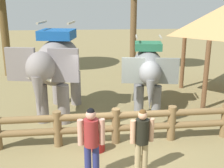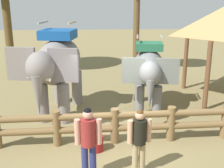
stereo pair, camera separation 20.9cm
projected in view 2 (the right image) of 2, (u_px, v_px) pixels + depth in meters
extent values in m
plane|color=olive|center=(114.00, 139.00, 8.70)|extent=(60.00, 60.00, 0.00)
cylinder|color=brown|center=(57.00, 128.00, 8.19)|extent=(0.24, 0.24, 1.05)
cylinder|color=brown|center=(115.00, 126.00, 8.34)|extent=(0.24, 0.24, 1.05)
cylinder|color=brown|center=(171.00, 124.00, 8.49)|extent=(0.24, 0.24, 1.05)
cylinder|color=brown|center=(115.00, 128.00, 8.36)|extent=(6.63, 0.40, 0.20)
cylinder|color=brown|center=(115.00, 115.00, 8.25)|extent=(6.63, 0.40, 0.20)
cylinder|color=gray|center=(64.00, 104.00, 9.66)|extent=(0.40, 0.40, 1.34)
cylinder|color=gray|center=(43.00, 103.00, 9.75)|extent=(0.40, 0.40, 1.34)
cylinder|color=gray|center=(77.00, 88.00, 11.38)|extent=(0.40, 0.40, 1.34)
cylinder|color=gray|center=(59.00, 87.00, 11.47)|extent=(0.40, 0.40, 1.34)
ellipsoid|color=gray|center=(59.00, 61.00, 10.20)|extent=(1.88, 3.21, 1.56)
ellipsoid|color=gray|center=(41.00, 67.00, 8.46)|extent=(1.03, 1.15, 0.95)
cube|color=slate|center=(63.00, 65.00, 8.48)|extent=(0.90, 0.30, 1.00)
cube|color=slate|center=(21.00, 64.00, 8.64)|extent=(0.90, 0.30, 1.00)
cone|color=gray|center=(38.00, 96.00, 8.35)|extent=(0.36, 0.36, 1.22)
cone|color=beige|center=(44.00, 79.00, 8.28)|extent=(0.42, 0.19, 0.17)
cone|color=beige|center=(32.00, 78.00, 8.32)|extent=(0.42, 0.19, 0.17)
cube|color=#154D93|center=(58.00, 34.00, 9.93)|extent=(1.31, 1.20, 0.31)
cylinder|color=#A59E8C|center=(72.00, 23.00, 9.75)|extent=(0.25, 0.90, 0.08)
cylinder|color=#A59E8C|center=(43.00, 22.00, 9.88)|extent=(0.25, 0.90, 0.08)
cylinder|color=slate|center=(157.00, 101.00, 10.20)|extent=(0.33, 0.33, 1.12)
cylinder|color=slate|center=(139.00, 101.00, 10.25)|extent=(0.33, 0.33, 1.12)
cylinder|color=slate|center=(155.00, 88.00, 11.64)|extent=(0.33, 0.33, 1.12)
cylinder|color=slate|center=(139.00, 88.00, 11.69)|extent=(0.33, 0.33, 1.12)
ellipsoid|color=slate|center=(148.00, 67.00, 10.64)|extent=(1.47, 2.65, 1.30)
ellipsoid|color=slate|center=(150.00, 73.00, 9.18)|extent=(0.83, 0.93, 0.80)
cube|color=slate|center=(167.00, 71.00, 9.22)|extent=(0.75, 0.22, 0.84)
cube|color=slate|center=(133.00, 71.00, 9.31)|extent=(0.75, 0.22, 0.84)
cone|color=slate|center=(150.00, 95.00, 9.09)|extent=(0.30, 0.30, 1.02)
cube|color=#276847|center=(149.00, 46.00, 10.42)|extent=(1.06, 0.97, 0.26)
cylinder|color=#A59E8C|center=(162.00, 37.00, 10.29)|extent=(0.18, 0.75, 0.07)
cylinder|color=#A59E8C|center=(138.00, 37.00, 10.36)|extent=(0.18, 0.75, 0.07)
cylinder|color=tan|center=(142.00, 157.00, 6.96)|extent=(0.15, 0.15, 0.78)
cylinder|color=tan|center=(135.00, 158.00, 6.92)|extent=(0.15, 0.15, 0.78)
cylinder|color=black|center=(139.00, 132.00, 6.74)|extent=(0.36, 0.36, 0.60)
cylinder|color=tan|center=(149.00, 130.00, 6.78)|extent=(0.13, 0.13, 0.57)
cylinder|color=tan|center=(130.00, 132.00, 6.69)|extent=(0.13, 0.13, 0.57)
sphere|color=tan|center=(140.00, 115.00, 6.62)|extent=(0.22, 0.22, 0.22)
sphere|color=#593819|center=(140.00, 113.00, 6.60)|extent=(0.17, 0.17, 0.17)
cylinder|color=navy|center=(93.00, 161.00, 6.75)|extent=(0.16, 0.16, 0.84)
cylinder|color=navy|center=(85.00, 161.00, 6.74)|extent=(0.16, 0.16, 0.84)
cylinder|color=maroon|center=(88.00, 132.00, 6.53)|extent=(0.34, 0.34, 0.64)
cylinder|color=tan|center=(99.00, 131.00, 6.54)|extent=(0.14, 0.14, 0.61)
cylinder|color=tan|center=(77.00, 132.00, 6.52)|extent=(0.14, 0.14, 0.61)
sphere|color=tan|center=(88.00, 114.00, 6.41)|extent=(0.23, 0.23, 0.23)
sphere|color=black|center=(88.00, 112.00, 6.39)|extent=(0.18, 0.18, 0.18)
cylinder|color=brown|center=(185.00, 61.00, 13.12)|extent=(0.18, 0.18, 2.60)
cylinder|color=brown|center=(207.00, 76.00, 10.56)|extent=(0.18, 0.18, 2.60)
cylinder|color=brown|center=(136.00, 30.00, 15.36)|extent=(0.33, 0.33, 4.74)
cylinder|color=brown|center=(8.00, 30.00, 15.19)|extent=(0.41, 0.41, 4.78)
cylinder|color=maroon|center=(97.00, 143.00, 7.98)|extent=(0.37, 0.37, 0.44)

